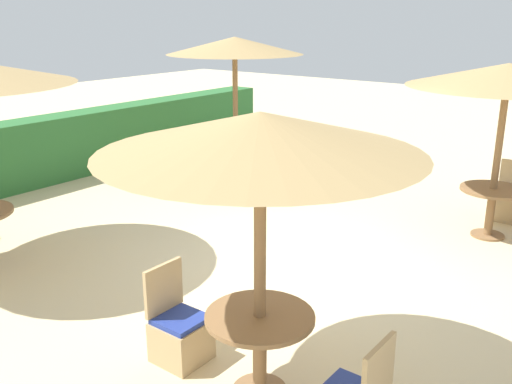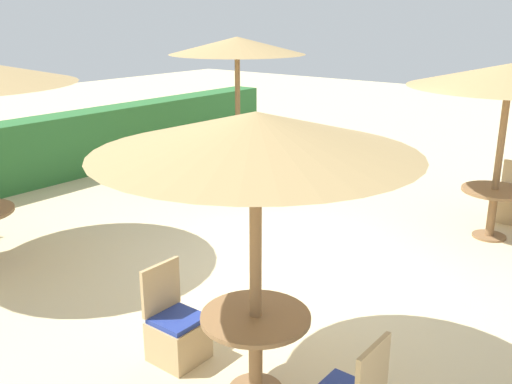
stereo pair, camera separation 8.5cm
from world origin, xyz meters
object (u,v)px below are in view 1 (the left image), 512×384
at_px(round_table_back_right, 236,149).
at_px(patio_chair_back_right_east, 265,156).
at_px(parasol_back_right, 235,46).
at_px(round_table_front_right, 492,201).
at_px(patio_chair_front_left_north, 180,334).
at_px(round_table_front_left, 260,335).
at_px(parasol_front_left, 260,134).
at_px(patio_chair_back_right_west, 199,179).
at_px(parasol_front_right, 508,76).
at_px(patio_chair_front_right_east, 508,204).
at_px(patio_chair_back_right_south, 279,175).

distance_m(round_table_back_right, patio_chair_back_right_east, 1.11).
distance_m(parasol_back_right, round_table_front_right, 5.32).
relative_size(patio_chair_back_right_east, patio_chair_front_left_north, 1.00).
bearing_deg(round_table_front_left, parasol_front_left, 90.00).
xyz_separation_m(round_table_back_right, patio_chair_back_right_west, (-1.11, -0.04, -0.35)).
bearing_deg(patio_chair_back_right_east, parasol_front_left, 126.33).
bearing_deg(patio_chair_back_right_east, round_table_back_right, 92.88).
height_order(parasol_front_left, round_table_front_right, parasol_front_left).
height_order(parasol_back_right, round_table_back_right, parasol_back_right).
height_order(patio_chair_back_right_west, parasol_front_right, parasol_front_right).
xyz_separation_m(parasol_back_right, round_table_front_left, (-5.07, -4.45, -2.02)).
relative_size(patio_chair_back_right_west, patio_chair_front_right_east, 1.00).
height_order(patio_chair_back_right_south, round_table_front_left, patio_chair_back_right_south).
relative_size(parasol_back_right, patio_chair_back_right_south, 2.96).
relative_size(patio_chair_back_right_west, parasol_front_left, 0.37).
bearing_deg(patio_chair_back_right_east, round_table_front_left, 126.33).
bearing_deg(patio_chair_back_right_east, round_table_front_right, 167.15).
bearing_deg(parasol_back_right, patio_chair_front_right_east, -80.21).
bearing_deg(parasol_front_left, parasol_back_right, 41.25).
relative_size(patio_chair_back_right_east, parasol_front_left, 0.37).
height_order(patio_chair_back_right_west, patio_chair_front_left_north, same).
distance_m(round_table_front_left, round_table_front_right, 5.01).
bearing_deg(patio_chair_back_right_east, patio_chair_back_right_south, 136.73).
xyz_separation_m(parasol_back_right, parasol_front_right, (-0.09, -4.92, -0.23)).
height_order(parasol_front_left, patio_chair_front_right_east, parasol_front_left).
bearing_deg(parasol_front_right, patio_chair_back_right_east, 77.15).
height_order(round_table_back_right, patio_chair_back_right_west, patio_chair_back_right_west).
bearing_deg(patio_chair_back_right_west, round_table_back_right, 92.27).
bearing_deg(patio_chair_back_right_west, parasol_back_right, 92.27).
xyz_separation_m(patio_chair_back_right_east, patio_chair_front_right_east, (-0.20, -4.99, 0.00)).
relative_size(round_table_back_right, round_table_front_right, 1.25).
height_order(round_table_front_left, parasol_front_right, parasol_front_right).
relative_size(round_table_front_left, parasol_front_right, 0.34).
distance_m(patio_chair_back_right_south, patio_chair_front_left_north, 5.71).
distance_m(patio_chair_front_left_north, patio_chair_front_right_east, 6.15).
bearing_deg(patio_chair_back_right_south, parasol_front_right, -91.39).
relative_size(parasol_back_right, patio_chair_back_right_west, 2.96).
distance_m(parasol_front_right, round_table_front_right, 1.80).
xyz_separation_m(patio_chair_back_right_south, parasol_front_right, (-0.09, -3.87, 2.09)).
distance_m(round_table_front_left, parasol_front_right, 5.32).
bearing_deg(patio_chair_front_right_east, round_table_front_right, 88.68).
bearing_deg(parasol_front_right, parasol_front_left, 174.63).
bearing_deg(patio_chair_back_right_east, patio_chair_front_right_east, 177.76).
xyz_separation_m(patio_chair_back_right_west, patio_chair_back_right_east, (2.16, 0.10, 0.00)).
height_order(patio_chair_back_right_east, patio_chair_back_right_south, same).
bearing_deg(patio_chair_front_left_north, round_table_front_right, 164.75).
bearing_deg(patio_chair_back_right_south, round_table_back_right, 90.41).
bearing_deg(round_table_front_right, patio_chair_back_right_west, 101.86).
distance_m(patio_chair_back_right_south, parasol_front_left, 6.44).
bearing_deg(round_table_front_right, round_table_front_left, 174.63).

